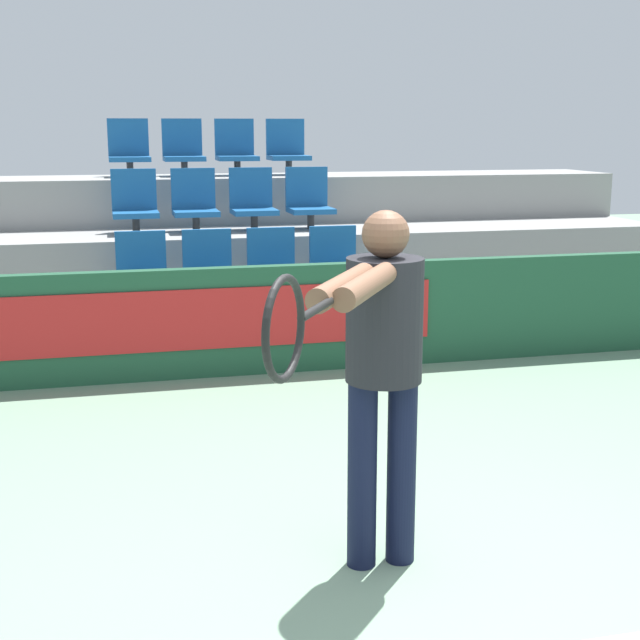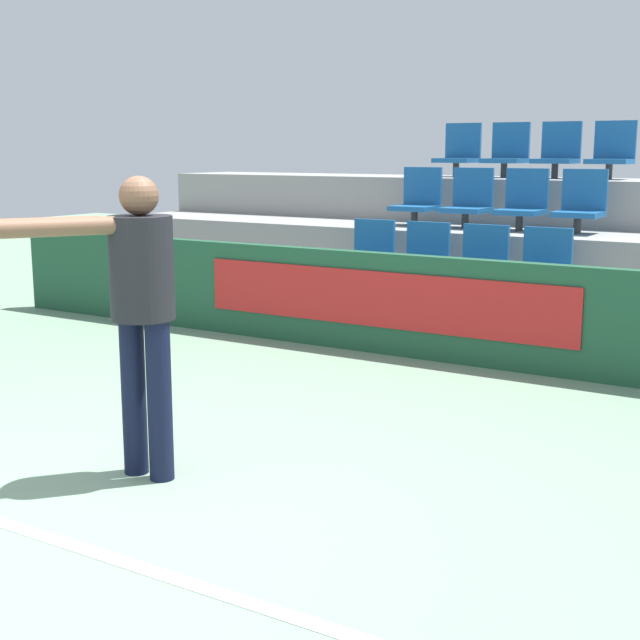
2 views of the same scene
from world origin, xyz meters
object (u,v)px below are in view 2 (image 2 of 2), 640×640
object	(u,v)px
stadium_chair_8	(459,153)
stadium_chair_11	(612,153)
stadium_chair_4	(418,199)
stadium_chair_0	(369,255)
stadium_chair_7	(581,205)
stadium_chair_5	(469,201)
stadium_chair_9	(507,153)
stadium_chair_3	(543,267)
stadium_chair_10	(558,153)
tennis_player	(128,294)
stadium_chair_6	(523,203)
stadium_chair_2	(481,263)
stadium_chair_1	(423,259)

from	to	relation	value
stadium_chair_8	stadium_chair_11	size ratio (longest dim) A/B	1.00
stadium_chair_4	stadium_chair_11	world-z (taller)	stadium_chair_11
stadium_chair_0	stadium_chair_7	bearing A→B (deg)	31.90
stadium_chair_7	stadium_chair_8	distance (m)	2.03
stadium_chair_5	stadium_chair_9	xyz separation A→B (m)	(0.00, 1.05, 0.47)
stadium_chair_3	stadium_chair_10	size ratio (longest dim) A/B	1.00
tennis_player	stadium_chair_6	bearing A→B (deg)	118.23
stadium_chair_2	stadium_chair_5	world-z (taller)	stadium_chair_5
stadium_chair_7	stadium_chair_2	bearing A→B (deg)	-118.17
stadium_chair_10	stadium_chair_1	bearing A→B (deg)	-104.99
stadium_chair_5	stadium_chair_6	size ratio (longest dim) A/B	1.00
stadium_chair_4	stadium_chair_5	distance (m)	0.56
stadium_chair_4	stadium_chair_11	bearing A→B (deg)	31.90
stadium_chair_6	stadium_chair_8	size ratio (longest dim) A/B	1.00
stadium_chair_1	stadium_chair_11	world-z (taller)	stadium_chair_11
stadium_chair_7	stadium_chair_10	xyz separation A→B (m)	(-0.56, 1.05, 0.47)
stadium_chair_4	stadium_chair_8	world-z (taller)	stadium_chair_8
stadium_chair_3	stadium_chair_9	distance (m)	2.55
stadium_chair_5	stadium_chair_9	size ratio (longest dim) A/B	1.00
stadium_chair_6	stadium_chair_7	distance (m)	0.56
stadium_chair_7	stadium_chair_10	world-z (taller)	stadium_chair_10
stadium_chair_2	stadium_chair_4	bearing A→B (deg)	136.97
stadium_chair_7	stadium_chair_6	bearing A→B (deg)	180.00
stadium_chair_7	stadium_chair_10	size ratio (longest dim) A/B	1.00
stadium_chair_0	stadium_chair_11	distance (m)	2.84
stadium_chair_5	stadium_chair_7	bearing A→B (deg)	0.00
stadium_chair_7	stadium_chair_11	world-z (taller)	stadium_chair_11
stadium_chair_6	stadium_chair_1	bearing A→B (deg)	-118.17
tennis_player	stadium_chair_10	bearing A→B (deg)	118.81
stadium_chair_10	stadium_chair_11	distance (m)	0.56
stadium_chair_7	tennis_player	size ratio (longest dim) A/B	0.37
stadium_chair_4	stadium_chair_10	size ratio (longest dim) A/B	1.00
stadium_chair_5	stadium_chair_11	distance (m)	1.60
stadium_chair_2	stadium_chair_11	bearing A→B (deg)	75.01
stadium_chair_3	stadium_chair_8	xyz separation A→B (m)	(-1.68, 2.09, 0.94)
stadium_chair_10	tennis_player	world-z (taller)	stadium_chair_10
stadium_chair_1	stadium_chair_4	size ratio (longest dim) A/B	1.00
stadium_chair_10	stadium_chair_3	bearing A→B (deg)	-75.01
stadium_chair_2	stadium_chair_10	xyz separation A→B (m)	(0.00, 2.09, 0.94)
stadium_chair_1	stadium_chair_9	xyz separation A→B (m)	(0.00, 2.09, 0.94)
stadium_chair_3	stadium_chair_0	bearing A→B (deg)	180.00
stadium_chair_0	stadium_chair_2	bearing A→B (deg)	0.00
stadium_chair_9	tennis_player	bearing A→B (deg)	-87.66
stadium_chair_8	stadium_chair_11	bearing A→B (deg)	0.00
stadium_chair_1	stadium_chair_11	distance (m)	2.55
stadium_chair_8	stadium_chair_9	xyz separation A→B (m)	(0.56, 0.00, 0.00)
stadium_chair_6	stadium_chair_11	distance (m)	1.28
stadium_chair_10	stadium_chair_5	bearing A→B (deg)	-118.17
stadium_chair_0	stadium_chair_6	size ratio (longest dim) A/B	1.00
stadium_chair_4	stadium_chair_9	bearing A→B (deg)	61.83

